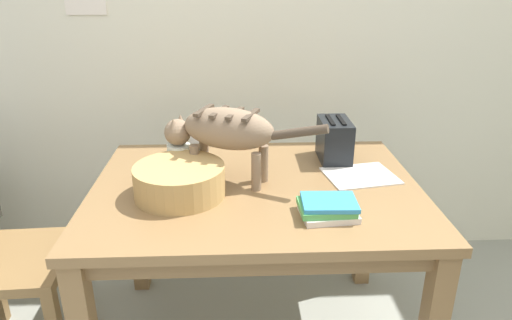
% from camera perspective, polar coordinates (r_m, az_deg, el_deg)
% --- Properties ---
extents(wall_rear, '(4.57, 0.11, 2.50)m').
position_cam_1_polar(wall_rear, '(2.37, 0.94, 16.78)').
color(wall_rear, silver).
rests_on(wall_rear, ground_plane).
extents(dining_table, '(1.20, 0.90, 0.74)m').
position_cam_1_polar(dining_table, '(1.77, -0.00, -5.72)').
color(dining_table, olive).
rests_on(dining_table, ground_plane).
extents(cat, '(0.59, 0.28, 0.28)m').
position_cam_1_polar(cat, '(1.70, -3.93, 3.50)').
color(cat, '#866D55').
rests_on(cat, dining_table).
extents(saucer_bowl, '(0.20, 0.20, 0.03)m').
position_cam_1_polar(saucer_bowl, '(1.84, -9.23, -1.22)').
color(saucer_bowl, '#399350').
rests_on(saucer_bowl, dining_table).
extents(coffee_mug, '(0.13, 0.09, 0.09)m').
position_cam_1_polar(coffee_mug, '(1.82, -9.24, 0.51)').
color(coffee_mug, white).
rests_on(coffee_mug, saucer_bowl).
extents(magazine, '(0.29, 0.25, 0.01)m').
position_cam_1_polar(magazine, '(1.84, 12.59, -1.88)').
color(magazine, silver).
rests_on(magazine, dining_table).
extents(book_stack, '(0.19, 0.15, 0.06)m').
position_cam_1_polar(book_stack, '(1.52, 8.75, -5.83)').
color(book_stack, silver).
rests_on(book_stack, dining_table).
extents(wicker_basket, '(0.32, 0.32, 0.11)m').
position_cam_1_polar(wicker_basket, '(1.65, -9.31, -2.45)').
color(wicker_basket, tan).
rests_on(wicker_basket, dining_table).
extents(toaster, '(0.12, 0.20, 0.18)m').
position_cam_1_polar(toaster, '(1.96, 9.54, 2.41)').
color(toaster, black).
rests_on(toaster, dining_table).
extents(wooden_chair_near, '(0.44, 0.44, 0.93)m').
position_cam_1_polar(wooden_chair_near, '(2.07, -28.76, -10.27)').
color(wooden_chair_near, olive).
rests_on(wooden_chair_near, ground_plane).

